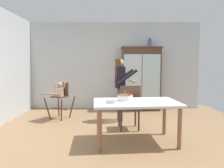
{
  "coord_description": "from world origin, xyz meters",
  "views": [
    {
      "loc": [
        -0.06,
        -4.15,
        1.4
      ],
      "look_at": [
        -0.04,
        0.7,
        0.95
      ],
      "focal_mm": 34.39,
      "sensor_mm": 36.0,
      "label": 1
    }
  ],
  "objects_px": {
    "adult_person": "(120,82)",
    "serving_bowl": "(110,101)",
    "dining_chair_far_side": "(129,104)",
    "china_cabinet": "(140,79)",
    "dining_table": "(135,107)",
    "birthday_cake": "(124,98)",
    "high_chair_with_toddler": "(59,93)",
    "ceramic_vase": "(149,43)"
  },
  "relations": [
    {
      "from": "china_cabinet",
      "to": "serving_bowl",
      "type": "relative_size",
      "value": 10.65
    },
    {
      "from": "china_cabinet",
      "to": "dining_chair_far_side",
      "type": "relative_size",
      "value": 2.0
    },
    {
      "from": "dining_table",
      "to": "china_cabinet",
      "type": "bearing_deg",
      "value": 80.57
    },
    {
      "from": "adult_person",
      "to": "dining_chair_far_side",
      "type": "bearing_deg",
      "value": -175.99
    },
    {
      "from": "adult_person",
      "to": "china_cabinet",
      "type": "bearing_deg",
      "value": -35.46
    },
    {
      "from": "adult_person",
      "to": "dining_chair_far_side",
      "type": "xyz_separation_m",
      "value": [
        0.16,
        -0.79,
        -0.41
      ]
    },
    {
      "from": "serving_bowl",
      "to": "dining_chair_far_side",
      "type": "relative_size",
      "value": 0.19
    },
    {
      "from": "dining_chair_far_side",
      "to": "birthday_cake",
      "type": "bearing_deg",
      "value": 72.97
    },
    {
      "from": "china_cabinet",
      "to": "ceramic_vase",
      "type": "bearing_deg",
      "value": 0.85
    },
    {
      "from": "ceramic_vase",
      "to": "dining_table",
      "type": "bearing_deg",
      "value": -104.43
    },
    {
      "from": "china_cabinet",
      "to": "adult_person",
      "type": "bearing_deg",
      "value": -117.78
    },
    {
      "from": "dining_table",
      "to": "dining_chair_far_side",
      "type": "relative_size",
      "value": 1.63
    },
    {
      "from": "dining_table",
      "to": "serving_bowl",
      "type": "height_order",
      "value": "serving_bowl"
    },
    {
      "from": "china_cabinet",
      "to": "adult_person",
      "type": "height_order",
      "value": "china_cabinet"
    },
    {
      "from": "serving_bowl",
      "to": "dining_chair_far_side",
      "type": "bearing_deg",
      "value": 65.36
    },
    {
      "from": "dining_table",
      "to": "dining_chair_far_side",
      "type": "bearing_deg",
      "value": 94.79
    },
    {
      "from": "china_cabinet",
      "to": "birthday_cake",
      "type": "relative_size",
      "value": 6.85
    },
    {
      "from": "china_cabinet",
      "to": "high_chair_with_toddler",
      "type": "distance_m",
      "value": 2.49
    },
    {
      "from": "adult_person",
      "to": "dining_table",
      "type": "height_order",
      "value": "adult_person"
    },
    {
      "from": "adult_person",
      "to": "ceramic_vase",
      "type": "bearing_deg",
      "value": -43.47
    },
    {
      "from": "serving_bowl",
      "to": "dining_table",
      "type": "bearing_deg",
      "value": 17.5
    },
    {
      "from": "ceramic_vase",
      "to": "serving_bowl",
      "type": "height_order",
      "value": "ceramic_vase"
    },
    {
      "from": "ceramic_vase",
      "to": "adult_person",
      "type": "height_order",
      "value": "ceramic_vase"
    },
    {
      "from": "high_chair_with_toddler",
      "to": "adult_person",
      "type": "height_order",
      "value": "adult_person"
    },
    {
      "from": "adult_person",
      "to": "birthday_cake",
      "type": "height_order",
      "value": "adult_person"
    },
    {
      "from": "ceramic_vase",
      "to": "high_chair_with_toddler",
      "type": "height_order",
      "value": "ceramic_vase"
    },
    {
      "from": "adult_person",
      "to": "dining_chair_far_side",
      "type": "height_order",
      "value": "adult_person"
    },
    {
      "from": "high_chair_with_toddler",
      "to": "adult_person",
      "type": "bearing_deg",
      "value": 16.79
    },
    {
      "from": "high_chair_with_toddler",
      "to": "birthday_cake",
      "type": "height_order",
      "value": "high_chair_with_toddler"
    },
    {
      "from": "high_chair_with_toddler",
      "to": "adult_person",
      "type": "relative_size",
      "value": 0.62
    },
    {
      "from": "ceramic_vase",
      "to": "dining_table",
      "type": "distance_m",
      "value": 3.18
    },
    {
      "from": "china_cabinet",
      "to": "adult_person",
      "type": "xyz_separation_m",
      "value": [
        -0.68,
        -1.29,
        0.0
      ]
    },
    {
      "from": "china_cabinet",
      "to": "adult_person",
      "type": "distance_m",
      "value": 1.46
    },
    {
      "from": "adult_person",
      "to": "birthday_cake",
      "type": "bearing_deg",
      "value": 173.75
    },
    {
      "from": "dining_chair_far_side",
      "to": "dining_table",
      "type": "bearing_deg",
      "value": 90.02
    },
    {
      "from": "china_cabinet",
      "to": "birthday_cake",
      "type": "height_order",
      "value": "china_cabinet"
    },
    {
      "from": "adult_person",
      "to": "serving_bowl",
      "type": "distance_m",
      "value": 1.64
    },
    {
      "from": "dining_chair_far_side",
      "to": "china_cabinet",
      "type": "bearing_deg",
      "value": -108.75
    },
    {
      "from": "dining_table",
      "to": "high_chair_with_toddler",
      "type": "bearing_deg",
      "value": 136.29
    },
    {
      "from": "china_cabinet",
      "to": "dining_table",
      "type": "distance_m",
      "value": 2.82
    },
    {
      "from": "adult_person",
      "to": "serving_bowl",
      "type": "relative_size",
      "value": 8.5
    },
    {
      "from": "china_cabinet",
      "to": "birthday_cake",
      "type": "distance_m",
      "value": 2.75
    }
  ]
}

